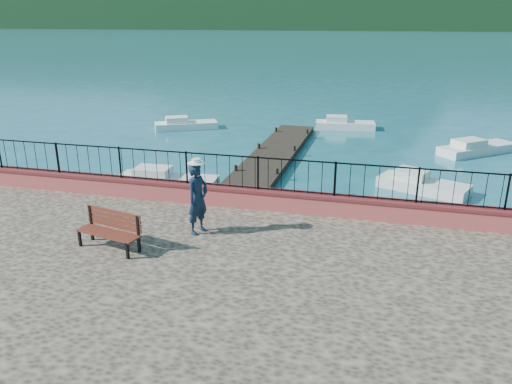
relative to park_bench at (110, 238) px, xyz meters
The scene contains 13 objects.
ground 3.42m from the park_bench, ahead, with size 2000.00×2000.00×0.00m, color #19596B.
parapet 4.70m from the park_bench, 49.11° to the left, with size 28.00×0.46×0.58m, color #AC3E46.
railing 4.76m from the park_bench, 49.11° to the left, with size 27.00×0.05×0.95m, color black.
dock 11.97m from the park_bench, 84.82° to the left, with size 2.00×16.00×0.30m, color #2D231C.
far_forest 299.96m from the park_bench, 89.41° to the left, with size 900.00×60.00×18.00m, color black.
park_bench is the anchor object (origin of this frame).
person 2.34m from the park_bench, 39.78° to the left, with size 0.68×0.45×1.87m, color #102032.
hat 2.79m from the park_bench, 39.78° to the left, with size 0.44×0.44×0.12m, color white.
boat_0 8.32m from the park_bench, 105.07° to the left, with size 4.05×1.30×0.80m, color silver.
boat_1 12.79m from the park_bench, 51.86° to the left, with size 3.43×1.30×0.80m, color silver.
boat_2 20.06m from the park_bench, 57.22° to the left, with size 4.30×1.30×0.80m, color silver.
boat_3 19.47m from the park_bench, 106.92° to the left, with size 3.77×1.30×0.80m, color white.
boat_4 21.54m from the park_bench, 79.74° to the left, with size 3.58×1.30×0.80m, color silver.
Camera 1 is at (3.10, -9.58, 6.48)m, focal length 35.00 mm.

